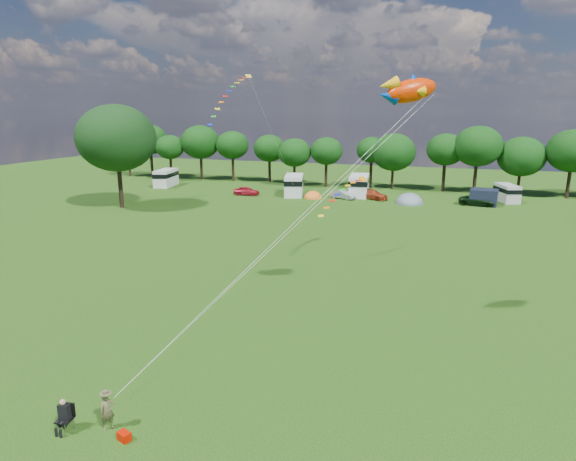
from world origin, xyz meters
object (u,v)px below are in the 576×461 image
(big_tree, at_px, (116,138))
(fish_kite, at_px, (407,91))
(campervan_b, at_px, (294,184))
(tent_greyblue, at_px, (409,203))
(camp_chair, at_px, (65,412))
(campervan_a, at_px, (166,177))
(car_a, at_px, (246,191))
(car_d, at_px, (478,201))
(kite_flyer, at_px, (107,411))
(tent_orange, at_px, (313,198))
(campervan_d, at_px, (507,192))
(campervan_c, at_px, (359,185))
(car_b, at_px, (343,195))
(car_c, at_px, (372,194))

(big_tree, distance_m, fish_kite, 45.88)
(campervan_b, bearing_deg, tent_greyblue, -109.76)
(camp_chair, bearing_deg, campervan_a, 111.31)
(campervan_a, distance_m, tent_greyblue, 40.65)
(car_a, height_order, car_d, car_d)
(campervan_a, distance_m, kite_flyer, 65.67)
(tent_orange, relative_size, camp_chair, 2.07)
(tent_greyblue, xyz_separation_m, kite_flyer, (-6.95, -53.58, 0.75))
(campervan_b, distance_m, campervan_d, 30.35)
(big_tree, relative_size, campervan_b, 1.99)
(kite_flyer, bearing_deg, campervan_c, 38.02)
(campervan_d, distance_m, fish_kite, 48.84)
(car_a, relative_size, campervan_d, 0.75)
(car_a, height_order, tent_orange, car_a)
(campervan_b, bearing_deg, campervan_d, -96.38)
(campervan_a, distance_m, tent_orange, 27.02)
(campervan_c, relative_size, campervan_d, 1.25)
(tent_orange, bearing_deg, campervan_a, 173.21)
(car_d, bearing_deg, car_a, 103.35)
(car_b, bearing_deg, car_c, -50.91)
(car_c, bearing_deg, tent_orange, 125.06)
(big_tree, bearing_deg, tent_greyblue, 23.26)
(campervan_c, bearing_deg, fish_kite, -173.48)
(big_tree, height_order, tent_orange, big_tree)
(car_b, bearing_deg, campervan_d, -53.79)
(campervan_a, bearing_deg, tent_greyblue, -105.04)
(big_tree, xyz_separation_m, fish_kite, (38.30, -24.87, 4.40))
(big_tree, relative_size, car_d, 2.70)
(campervan_b, relative_size, fish_kite, 1.97)
(big_tree, distance_m, car_d, 48.23)
(campervan_c, xyz_separation_m, camp_chair, (-0.66, -58.18, -0.82))
(campervan_a, bearing_deg, fish_kite, -145.89)
(kite_flyer, bearing_deg, campervan_d, 18.87)
(big_tree, distance_m, campervan_b, 25.90)
(campervan_b, xyz_separation_m, tent_orange, (3.47, -1.68, -1.61))
(car_b, distance_m, fish_kite, 44.38)
(tent_greyblue, xyz_separation_m, camp_chair, (-8.45, -54.22, 0.83))
(car_d, relative_size, fish_kite, 1.46)
(car_d, height_order, campervan_b, campervan_b)
(campervan_a, bearing_deg, car_c, -102.85)
(campervan_a, height_order, campervan_c, campervan_c)
(car_a, xyz_separation_m, campervan_b, (6.77, 2.44, 0.97))
(car_b, xyz_separation_m, kite_flyer, (2.51, -54.12, 0.15))
(car_d, bearing_deg, car_c, 97.87)
(car_a, relative_size, camp_chair, 2.80)
(car_a, xyz_separation_m, kite_flyer, (17.02, -52.49, 0.11))
(big_tree, xyz_separation_m, kite_flyer, (28.65, -38.27, -8.24))
(car_b, distance_m, car_c, 4.12)
(car_b, relative_size, campervan_a, 0.58)
(big_tree, distance_m, tent_orange, 27.99)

